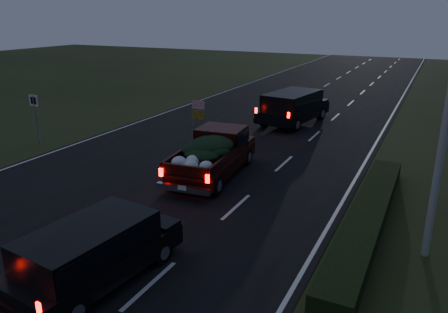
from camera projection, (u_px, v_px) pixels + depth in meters
The scene contains 7 objects.
ground at pixel (104, 216), 14.20m from camera, with size 120.00×120.00×0.00m, color black.
road_asphalt at pixel (104, 215), 14.20m from camera, with size 14.00×120.00×0.02m, color black.
hedge_row at pixel (367, 218), 13.38m from camera, with size 1.00×10.00×0.60m, color black.
route_sign at pixel (35, 111), 21.51m from camera, with size 0.55×0.08×2.50m.
pickup_truck at pixel (213, 152), 17.43m from camera, with size 2.44×5.31×2.70m.
lead_suv at pixel (293, 104), 25.63m from camera, with size 3.04×5.64×1.54m.
rear_suv at pixel (92, 248), 10.39m from camera, with size 2.27×4.55×1.26m.
Camera 1 is at (9.22, -9.81, 6.29)m, focal length 35.00 mm.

